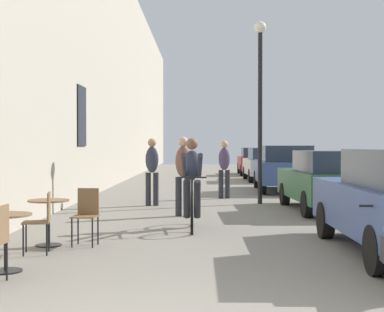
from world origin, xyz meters
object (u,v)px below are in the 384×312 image
cafe_table_mid (48,213)px  parked_car_fourth (266,164)px  street_lamp (260,88)px  parked_car_fifth (255,161)px  cafe_table_near (6,230)px  cafe_chair_mid_toward_street (86,212)px  pedestrian_mid (152,168)px  parked_car_third (284,168)px  parked_car_second (328,180)px  cafe_chair_mid_toward_wall (42,218)px  pedestrian_far (224,166)px  cyclist_on_bicycle (192,186)px  pedestrian_near (183,171)px

cafe_table_mid → parked_car_fourth: bearing=72.4°
street_lamp → parked_car_fifth: size_ratio=1.19×
cafe_table_near → cafe_table_mid: size_ratio=1.00×
cafe_chair_mid_toward_street → pedestrian_mid: size_ratio=0.51×
parked_car_third → parked_car_second: bearing=-88.4°
cafe_chair_mid_toward_street → pedestrian_mid: pedestrian_mid is taller
cafe_table_mid → parked_car_third: parked_car_third is taller
parked_car_second → cafe_table_near: bearing=-129.3°
pedestrian_mid → street_lamp: bearing=10.5°
cafe_chair_mid_toward_street → cafe_chair_mid_toward_wall: size_ratio=1.00×
pedestrian_mid → parked_car_second: 4.48m
parked_car_fifth → pedestrian_far: bearing=-99.1°
pedestrian_mid → pedestrian_far: size_ratio=1.02×
street_lamp → parked_car_third: bearing=73.4°
pedestrian_far → street_lamp: size_ratio=0.35×
cafe_table_mid → parked_car_fourth: size_ratio=0.17×
parked_car_fifth → cafe_chair_mid_toward_street: bearing=-102.2°
cafe_chair_mid_toward_wall → parked_car_second: size_ratio=0.22×
cafe_table_near → cafe_chair_mid_toward_wall: (0.12, 1.19, -0.00)m
street_lamp → parked_car_fourth: size_ratio=1.19×
cafe_chair_mid_toward_street → street_lamp: bearing=62.4°
cyclist_on_bicycle → parked_car_second: size_ratio=0.43×
parked_car_third → parked_car_fifth: size_ratio=1.08×
pedestrian_far → parked_car_fifth: pedestrian_far is taller
cyclist_on_bicycle → parked_car_fifth: size_ratio=0.43×
cafe_chair_mid_toward_street → parked_car_fourth: size_ratio=0.22×
cafe_table_near → cyclist_on_bicycle: (2.26, 3.73, 0.29)m
parked_car_second → parked_car_fourth: parked_car_fourth is taller
cafe_chair_mid_toward_wall → pedestrian_near: (1.91, 4.49, 0.48)m
pedestrian_near → pedestrian_far: (1.09, 4.31, -0.03)m
cafe_table_near → parked_car_fifth: 24.53m
cafe_chair_mid_toward_wall → cyclist_on_bicycle: size_ratio=0.51×
cafe_table_near → parked_car_third: bearing=67.4°
pedestrian_near → parked_car_third: pedestrian_near is taller
cyclist_on_bicycle → cafe_chair_mid_toward_street: bearing=-132.2°
parked_car_second → parked_car_fifth: 17.26m
cafe_table_mid → parked_car_third: size_ratio=0.16×
street_lamp → pedestrian_near: bearing=-125.9°
pedestrian_far → parked_car_fifth: (2.24, 13.94, -0.21)m
cafe_table_near → cafe_chair_mid_toward_street: (0.62, 1.93, -0.00)m
cafe_chair_mid_toward_wall → pedestrian_mid: (1.04, 6.70, 0.47)m
cafe_table_mid → pedestrian_far: size_ratio=0.42×
pedestrian_near → pedestrian_mid: pedestrian_near is taller
cafe_chair_mid_toward_wall → pedestrian_near: 4.91m
cafe_table_mid → pedestrian_mid: size_ratio=0.41×
cafe_table_mid → parked_car_fifth: (5.32, 22.08, 0.23)m
parked_car_second → cafe_chair_mid_toward_street: bearing=-135.5°
pedestrian_near → parked_car_fifth: pedestrian_near is taller
street_lamp → parked_car_fifth: (1.34, 15.50, -2.35)m
pedestrian_far → parked_car_fourth: (2.19, 8.53, -0.21)m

